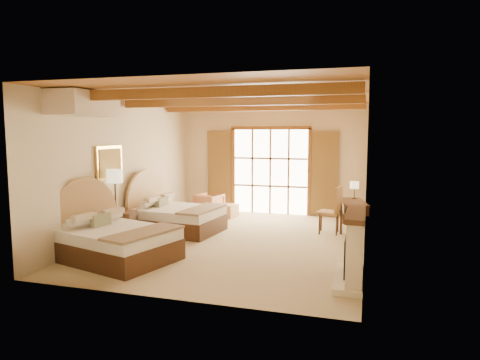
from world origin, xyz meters
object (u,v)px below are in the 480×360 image
at_px(bed_near, 111,239).
at_px(desk, 352,214).
at_px(armchair, 209,205).
at_px(bed_far, 173,215).
at_px(nightstand, 122,226).

relative_size(bed_near, desk, 1.71).
relative_size(armchair, desk, 0.50).
height_order(bed_near, bed_far, bed_near).
height_order(bed_near, desk, bed_near).
bearing_deg(nightstand, desk, 16.06).
bearing_deg(bed_near, desk, 58.38).
distance_m(bed_near, nightstand, 1.43).
relative_size(nightstand, armchair, 0.94).
xyz_separation_m(bed_near, nightstand, (-0.59, 1.30, -0.07)).
distance_m(bed_far, nightstand, 1.38).
bearing_deg(desk, armchair, 159.42).
xyz_separation_m(bed_far, desk, (4.22, 1.47, -0.01)).
bearing_deg(bed_far, desk, 25.25).
relative_size(nightstand, desk, 0.47).
relative_size(bed_far, nightstand, 3.20).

